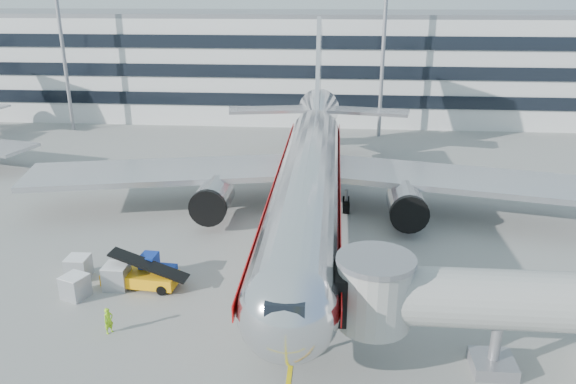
# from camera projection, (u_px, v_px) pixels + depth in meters

# --- Properties ---
(ground) EXTENTS (180.00, 180.00, 0.00)m
(ground) POSITION_uv_depth(u_px,v_px,m) (301.00, 286.00, 37.59)
(ground) COLOR gray
(ground) RESTS_ON ground
(lead_in_line) EXTENTS (0.25, 70.00, 0.01)m
(lead_in_line) POSITION_uv_depth(u_px,v_px,m) (308.00, 227.00, 46.97)
(lead_in_line) COLOR yellow
(lead_in_line) RESTS_ON ground
(main_jet) EXTENTS (50.95, 48.70, 16.06)m
(main_jet) POSITION_uv_depth(u_px,v_px,m) (310.00, 173.00, 47.15)
(main_jet) COLOR silver
(main_jet) RESTS_ON ground
(jet_bridge) EXTENTS (17.80, 4.50, 7.00)m
(jet_bridge) POSITION_uv_depth(u_px,v_px,m) (536.00, 307.00, 27.82)
(jet_bridge) COLOR silver
(jet_bridge) RESTS_ON ground
(terminal) EXTENTS (150.00, 24.25, 15.60)m
(terminal) POSITION_uv_depth(u_px,v_px,m) (324.00, 63.00, 89.29)
(terminal) COLOR silver
(terminal) RESTS_ON ground
(light_mast_west) EXTENTS (2.40, 1.20, 25.45)m
(light_mast_west) POSITION_uv_depth(u_px,v_px,m) (59.00, 21.00, 74.70)
(light_mast_west) COLOR gray
(light_mast_west) RESTS_ON ground
(light_mast_centre) EXTENTS (2.40, 1.20, 25.45)m
(light_mast_centre) POSITION_uv_depth(u_px,v_px,m) (385.00, 22.00, 71.32)
(light_mast_centre) COLOR gray
(light_mast_centre) RESTS_ON ground
(belt_loader) EXTENTS (5.29, 2.29, 2.49)m
(belt_loader) POSITION_uv_depth(u_px,v_px,m) (140.00, 277.00, 37.30)
(belt_loader) COLOR #FFA60A
(belt_loader) RESTS_ON ground
(baggage_tug) EXTENTS (2.57, 1.76, 1.85)m
(baggage_tug) POSITION_uv_depth(u_px,v_px,m) (155.00, 269.00, 38.15)
(baggage_tug) COLOR navy
(baggage_tug) RESTS_ON ground
(cargo_container_left) EXTENTS (1.86, 1.86, 1.53)m
(cargo_container_left) POSITION_uv_depth(u_px,v_px,m) (75.00, 286.00, 35.97)
(cargo_container_left) COLOR #B0B2B7
(cargo_container_left) RESTS_ON ground
(cargo_container_right) EXTENTS (1.48, 1.48, 1.56)m
(cargo_container_right) POSITION_uv_depth(u_px,v_px,m) (79.00, 267.00, 38.44)
(cargo_container_right) COLOR #B0B2B7
(cargo_container_right) RESTS_ON ground
(cargo_container_front) EXTENTS (1.56, 1.56, 1.65)m
(cargo_container_front) POSITION_uv_depth(u_px,v_px,m) (117.00, 276.00, 37.13)
(cargo_container_front) COLOR #B0B2B7
(cargo_container_front) RESTS_ON ground
(ramp_worker) EXTENTS (0.65, 0.69, 1.59)m
(ramp_worker) POSITION_uv_depth(u_px,v_px,m) (109.00, 321.00, 32.18)
(ramp_worker) COLOR #93DA16
(ramp_worker) RESTS_ON ground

